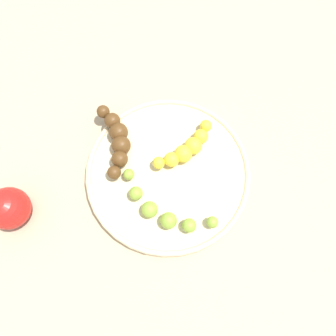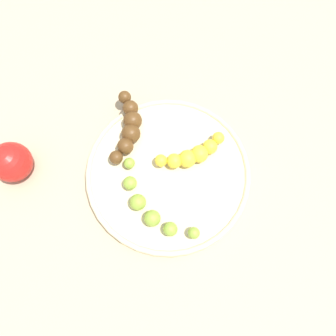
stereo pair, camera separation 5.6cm
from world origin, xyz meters
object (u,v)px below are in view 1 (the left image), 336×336
(banana_overripe, at_px, (117,139))
(fruit_bowl, at_px, (168,173))
(banana_green, at_px, (162,210))
(banana_yellow, at_px, (187,148))
(apple_red, at_px, (9,208))

(banana_overripe, bearing_deg, fruit_bowl, -43.61)
(banana_overripe, relative_size, banana_green, 1.00)
(banana_green, bearing_deg, banana_yellow, -170.78)
(banana_overripe, height_order, apple_red, apple_red)
(fruit_bowl, bearing_deg, banana_yellow, 119.79)
(banana_yellow, bearing_deg, banana_overripe, -137.68)
(banana_green, xyz_separation_m, apple_red, (-0.09, -0.24, 0.00))
(banana_yellow, xyz_separation_m, banana_green, (0.09, -0.08, -0.00))
(fruit_bowl, xyz_separation_m, apple_red, (-0.02, -0.28, 0.02))
(banana_yellow, height_order, banana_overripe, banana_overripe)
(banana_overripe, relative_size, apple_red, 2.04)
(banana_yellow, relative_size, apple_red, 1.78)
(fruit_bowl, distance_m, banana_yellow, 0.06)
(banana_green, height_order, apple_red, apple_red)
(fruit_bowl, xyz_separation_m, banana_yellow, (-0.03, 0.04, 0.02))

